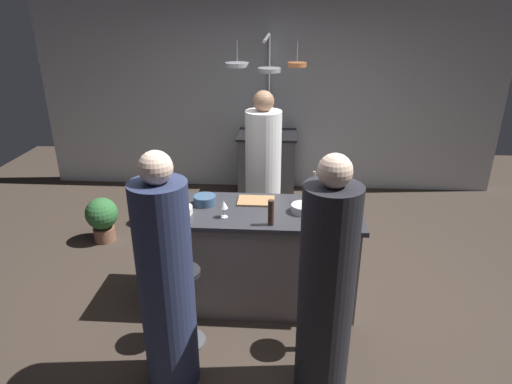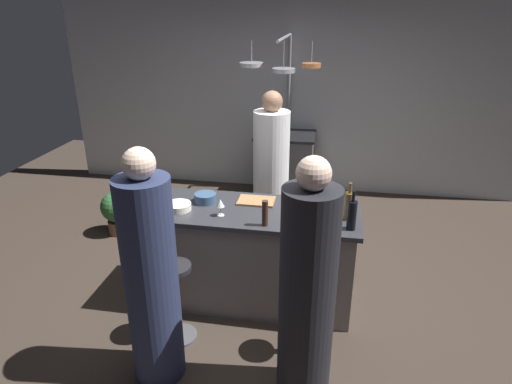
{
  "view_description": "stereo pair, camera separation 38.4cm",
  "coord_description": "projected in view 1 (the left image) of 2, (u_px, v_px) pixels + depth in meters",
  "views": [
    {
      "loc": [
        0.23,
        -3.38,
        2.5
      ],
      "look_at": [
        0.0,
        0.15,
        1.0
      ],
      "focal_mm": 31.06,
      "sensor_mm": 36.0,
      "label": 1
    },
    {
      "loc": [
        0.61,
        -3.34,
        2.5
      ],
      "look_at": [
        0.0,
        0.15,
        1.0
      ],
      "focal_mm": 31.06,
      "sensor_mm": 36.0,
      "label": 2
    }
  ],
  "objects": [
    {
      "name": "wine_bottle_white",
      "position": [
        313.0,
        191.0,
        3.84
      ],
      "size": [
        0.07,
        0.07,
        0.29
      ],
      "color": "gray",
      "rests_on": "kitchen_island"
    },
    {
      "name": "cutting_board",
      "position": [
        256.0,
        201.0,
        3.89
      ],
      "size": [
        0.32,
        0.22,
        0.02
      ],
      "primitive_type": "cube",
      "color": "#997047",
      "rests_on": "kitchen_island"
    },
    {
      "name": "wine_bottle_dark",
      "position": [
        356.0,
        210.0,
        3.45
      ],
      "size": [
        0.07,
        0.07,
        0.32
      ],
      "color": "black",
      "rests_on": "kitchen_island"
    },
    {
      "name": "potted_plant",
      "position": [
        102.0,
        217.0,
        4.98
      ],
      "size": [
        0.36,
        0.36,
        0.52
      ],
      "color": "brown",
      "rests_on": "ground_plane"
    },
    {
      "name": "guest_left",
      "position": [
        166.0,
        285.0,
        2.91
      ],
      "size": [
        0.36,
        0.36,
        1.72
      ],
      "color": "#262D4C",
      "rests_on": "ground_plane"
    },
    {
      "name": "bar_stool_left",
      "position": [
        185.0,
        304.0,
        3.41
      ],
      "size": [
        0.28,
        0.28,
        0.68
      ],
      "color": "#4C4C51",
      "rests_on": "ground_plane"
    },
    {
      "name": "pepper_mill",
      "position": [
        271.0,
        213.0,
        3.45
      ],
      "size": [
        0.05,
        0.05,
        0.21
      ],
      "primitive_type": "cylinder",
      "color": "#382319",
      "rests_on": "kitchen_island"
    },
    {
      "name": "wine_bottle_amber",
      "position": [
        351.0,
        201.0,
        3.61
      ],
      "size": [
        0.07,
        0.07,
        0.32
      ],
      "color": "brown",
      "rests_on": "kitchen_island"
    },
    {
      "name": "mixing_bowl_steel",
      "position": [
        303.0,
        208.0,
        3.69
      ],
      "size": [
        0.2,
        0.2,
        0.07
      ],
      "primitive_type": "cylinder",
      "color": "#B7B7BC",
      "rests_on": "kitchen_island"
    },
    {
      "name": "back_wall",
      "position": [
        269.0,
        98.0,
        6.21
      ],
      "size": [
        6.4,
        0.16,
        2.6
      ],
      "primitive_type": "cube",
      "color": "#B2B7BC",
      "rests_on": "ground_plane"
    },
    {
      "name": "mixing_bowl_ceramic",
      "position": [
        180.0,
        210.0,
        3.67
      ],
      "size": [
        0.22,
        0.22,
        0.06
      ],
      "primitive_type": "cylinder",
      "color": "silver",
      "rests_on": "kitchen_island"
    },
    {
      "name": "stove_range",
      "position": [
        267.0,
        165.0,
        6.17
      ],
      "size": [
        0.8,
        0.64,
        0.89
      ],
      "color": "#47474C",
      "rests_on": "ground_plane"
    },
    {
      "name": "bar_stool_right",
      "position": [
        326.0,
        310.0,
        3.34
      ],
      "size": [
        0.28,
        0.28,
        0.68
      ],
      "color": "#4C4C51",
      "rests_on": "ground_plane"
    },
    {
      "name": "kitchen_island",
      "position": [
        255.0,
        255.0,
        3.92
      ],
      "size": [
        1.8,
        0.72,
        0.9
      ],
      "color": "slate",
      "rests_on": "ground_plane"
    },
    {
      "name": "wine_glass_near_left_guest",
      "position": [
        162.0,
        193.0,
        3.81
      ],
      "size": [
        0.07,
        0.07,
        0.15
      ],
      "color": "silver",
      "rests_on": "kitchen_island"
    },
    {
      "name": "guest_right",
      "position": [
        326.0,
        290.0,
        2.86
      ],
      "size": [
        0.36,
        0.36,
        1.72
      ],
      "color": "black",
      "rests_on": "ground_plane"
    },
    {
      "name": "mixing_bowl_blue",
      "position": [
        205.0,
        200.0,
        3.83
      ],
      "size": [
        0.19,
        0.19,
        0.08
      ],
      "primitive_type": "cylinder",
      "color": "#334C6B",
      "rests_on": "kitchen_island"
    },
    {
      "name": "chef",
      "position": [
        263.0,
        181.0,
        4.62
      ],
      "size": [
        0.37,
        0.37,
        1.74
      ],
      "color": "white",
      "rests_on": "ground_plane"
    },
    {
      "name": "wine_glass_near_right_guest",
      "position": [
        224.0,
        205.0,
        3.57
      ],
      "size": [
        0.07,
        0.07,
        0.15
      ],
      "color": "silver",
      "rests_on": "kitchen_island"
    },
    {
      "name": "overhead_pot_rack",
      "position": [
        265.0,
        81.0,
        5.26
      ],
      "size": [
        0.88,
        1.29,
        2.17
      ],
      "color": "gray",
      "rests_on": "ground_plane"
    },
    {
      "name": "ground_plane",
      "position": [
        255.0,
        298.0,
        4.09
      ],
      "size": [
        9.0,
        9.0,
        0.0
      ],
      "primitive_type": "plane",
      "color": "#382D26"
    },
    {
      "name": "wine_glass_by_chef",
      "position": [
        324.0,
        205.0,
        3.58
      ],
      "size": [
        0.07,
        0.07,
        0.15
      ],
      "color": "silver",
      "rests_on": "kitchen_island"
    }
  ]
}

